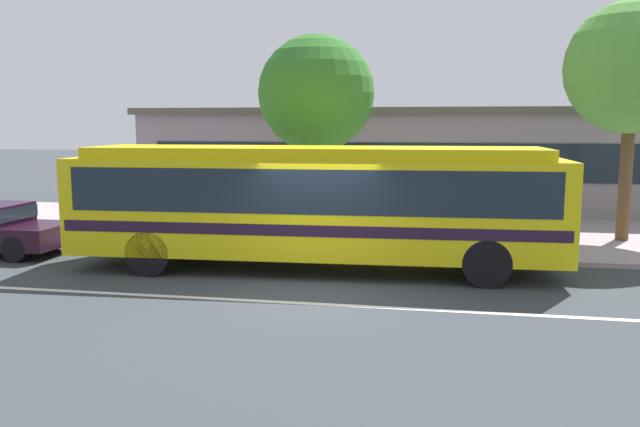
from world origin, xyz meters
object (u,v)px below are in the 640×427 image
at_px(pedestrian_standing_by_tree, 305,208).
at_px(street_tree_mid_block, 633,68).
at_px(pedestrian_walking_along_curb, 303,202).
at_px(pedestrian_waiting_near_sign, 464,209).
at_px(transit_bus, 315,199).
at_px(street_tree_near_stop, 316,94).
at_px(bus_stop_sign, 461,193).

relative_size(pedestrian_standing_by_tree, street_tree_mid_block, 0.27).
relative_size(pedestrian_walking_along_curb, street_tree_mid_block, 0.26).
xyz_separation_m(pedestrian_waiting_near_sign, street_tree_mid_block, (4.32, 1.60, 3.67)).
relative_size(transit_bus, pedestrian_standing_by_tree, 6.42).
xyz_separation_m(pedestrian_waiting_near_sign, street_tree_near_stop, (-4.10, 0.82, 3.02)).
xyz_separation_m(pedestrian_waiting_near_sign, pedestrian_standing_by_tree, (-4.07, -0.88, 0.03)).
height_order(transit_bus, street_tree_mid_block, street_tree_mid_block).
bearing_deg(street_tree_near_stop, street_tree_mid_block, 5.28).
relative_size(transit_bus, pedestrian_waiting_near_sign, 6.62).
height_order(pedestrian_standing_by_tree, street_tree_near_stop, street_tree_near_stop).
bearing_deg(pedestrian_walking_along_curb, pedestrian_standing_by_tree, -75.93).
relative_size(pedestrian_standing_by_tree, bus_stop_sign, 0.73).
distance_m(pedestrian_standing_by_tree, bus_stop_sign, 3.96).
distance_m(pedestrian_standing_by_tree, street_tree_mid_block, 9.47).
bearing_deg(pedestrian_waiting_near_sign, street_tree_mid_block, 20.29).
height_order(transit_bus, bus_stop_sign, transit_bus).
distance_m(pedestrian_standing_by_tree, street_tree_near_stop, 3.44).
distance_m(transit_bus, pedestrian_standing_by_tree, 2.27).
distance_m(bus_stop_sign, street_tree_near_stop, 5.04).
bearing_deg(transit_bus, pedestrian_standing_by_tree, 107.32).
distance_m(pedestrian_waiting_near_sign, bus_stop_sign, 1.18).
bearing_deg(street_tree_near_stop, transit_bus, -79.72).
xyz_separation_m(pedestrian_waiting_near_sign, pedestrian_walking_along_curb, (-4.39, 0.39, 0.02)).
distance_m(pedestrian_waiting_near_sign, street_tree_mid_block, 5.89).
bearing_deg(transit_bus, pedestrian_walking_along_curb, 106.11).
bearing_deg(pedestrian_walking_along_curb, pedestrian_waiting_near_sign, -5.11).
relative_size(transit_bus, pedestrian_walking_along_curb, 6.49).
relative_size(pedestrian_walking_along_curb, pedestrian_standing_by_tree, 0.99).
bearing_deg(pedestrian_walking_along_curb, street_tree_mid_block, 7.88).
bearing_deg(street_tree_mid_block, pedestrian_standing_by_tree, -163.53).
bearing_deg(street_tree_near_stop, pedestrian_waiting_near_sign, -11.32).
distance_m(bus_stop_sign, street_tree_mid_block, 6.06).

